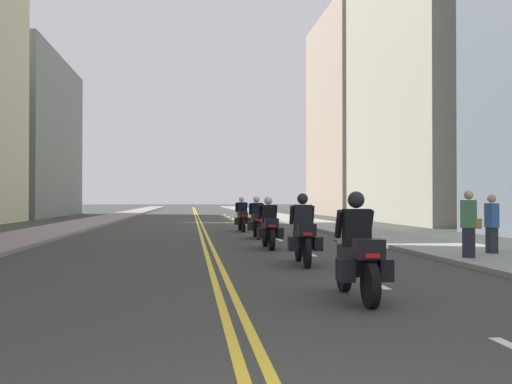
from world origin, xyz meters
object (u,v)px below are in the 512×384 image
pedestrian_1 (469,225)px  pedestrian_2 (492,225)px  motorcycle_2 (269,228)px  motorcycle_3 (257,221)px  motorcycle_0 (358,257)px  traffic_cone_0 (339,232)px  motorcycle_1 (303,236)px  motorcycle_4 (242,217)px

pedestrian_1 → pedestrian_2: size_ratio=1.05×
motorcycle_2 → motorcycle_3: (0.16, 4.93, 0.03)m
motorcycle_0 → pedestrian_2: (5.31, 6.14, 0.19)m
motorcycle_2 → pedestrian_2: 6.43m
motorcycle_0 → traffic_cone_0: bearing=78.3°
motorcycle_1 → traffic_cone_0: motorcycle_1 is taller
motorcycle_0 → pedestrian_2: 8.12m
motorcycle_3 → pedestrian_1: bearing=-65.1°
pedestrian_1 → pedestrian_2: (1.14, 1.09, -0.05)m
motorcycle_0 → motorcycle_1: 4.96m
motorcycle_2 → pedestrian_1: pedestrian_1 is taller
motorcycle_4 → pedestrian_2: motorcycle_4 is taller
motorcycle_3 → traffic_cone_0: bearing=-29.1°
motorcycle_1 → traffic_cone_0: (2.80, 7.88, -0.34)m
pedestrian_1 → traffic_cone_0: bearing=132.6°
pedestrian_1 → motorcycle_2: bearing=166.6°
pedestrian_2 → motorcycle_4: bearing=17.3°
motorcycle_3 → pedestrian_2: size_ratio=1.29×
traffic_cone_0 → pedestrian_2: pedestrian_2 is taller
motorcycle_2 → motorcycle_1: bearing=-87.9°
traffic_cone_0 → motorcycle_1: bearing=-109.6°
motorcycle_1 → motorcycle_4: motorcycle_1 is taller
motorcycle_1 → pedestrian_2: (5.22, 1.17, 0.17)m
motorcycle_0 → motorcycle_3: 14.51m
motorcycle_4 → motorcycle_3: bearing=-89.7°
motorcycle_4 → pedestrian_2: 14.66m
motorcycle_2 → pedestrian_1: bearing=-47.1°
traffic_cone_0 → motorcycle_4: bearing=113.3°
motorcycle_1 → motorcycle_3: motorcycle_1 is taller
motorcycle_2 → pedestrian_2: (5.43, -3.45, 0.20)m
motorcycle_4 → traffic_cone_0: size_ratio=3.27×
motorcycle_4 → pedestrian_1: size_ratio=1.30×
motorcycle_0 → motorcycle_3: bearing=90.8°
motorcycle_0 → motorcycle_4: 19.76m
motorcycle_4 → traffic_cone_0: bearing=-67.9°
motorcycle_0 → motorcycle_1: motorcycle_1 is taller
motorcycle_2 → pedestrian_2: bearing=-32.9°
pedestrian_2 → motorcycle_2: bearing=53.3°
motorcycle_2 → motorcycle_3: bearing=87.6°
motorcycle_0 → pedestrian_1: size_ratio=1.29×
motorcycle_3 → motorcycle_2: bearing=-90.5°
motorcycle_0 → motorcycle_2: motorcycle_0 is taller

